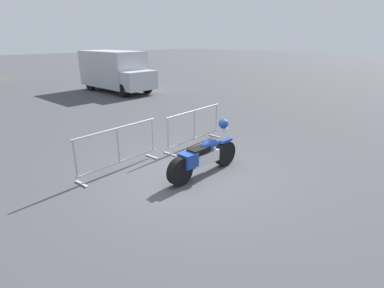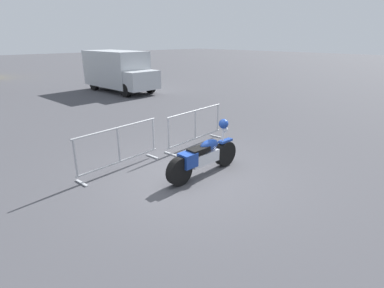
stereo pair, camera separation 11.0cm
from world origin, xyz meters
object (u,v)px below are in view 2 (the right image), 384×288
Objects in this scene: motorcycle at (204,156)px; crowd_barrier_near at (119,148)px; crowd_barrier_far at (195,127)px; delivery_van at (118,70)px.

motorcycle is 0.93× the size of crowd_barrier_near.
crowd_barrier_far is at bearing 51.09° from motorcycle.
motorcycle reaches higher than crowd_barrier_near.
delivery_van reaches higher than motorcycle.
motorcycle reaches higher than crowd_barrier_far.
motorcycle is 0.42× the size of delivery_van.
motorcycle is at bearing -24.72° from delivery_van.
crowd_barrier_far is (1.27, 1.60, 0.09)m from motorcycle.
crowd_barrier_near is 0.45× the size of delivery_van.
crowd_barrier_near and crowd_barrier_far have the same top height.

